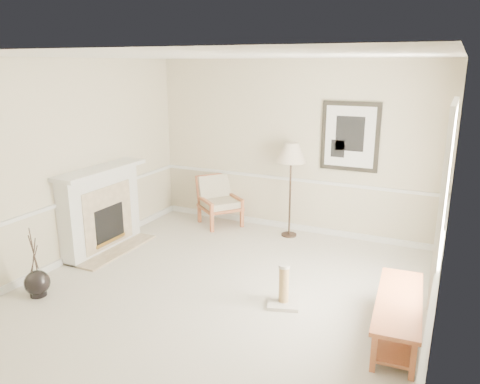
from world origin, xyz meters
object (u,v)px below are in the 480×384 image
object	(u,v)px
armchair	(218,198)
floor_lamp	(291,155)
floor_vase	(37,283)
scratching_post	(284,292)
bench	(398,312)

from	to	relation	value
armchair	floor_lamp	bearing A→B (deg)	-54.42
floor_lamp	floor_vase	bearing A→B (deg)	-122.23
floor_lamp	scratching_post	bearing A→B (deg)	-71.95
armchair	scratching_post	bearing A→B (deg)	-99.38
floor_vase	floor_lamp	bearing A→B (deg)	57.77
armchair	floor_vase	bearing A→B (deg)	-153.95
floor_vase	scratching_post	xyz separation A→B (m)	(2.86, 1.11, -0.00)
armchair	floor_lamp	xyz separation A→B (m)	(1.39, -0.06, 0.91)
floor_vase	scratching_post	bearing A→B (deg)	21.20
floor_vase	armchair	bearing A→B (deg)	77.95
armchair	bench	bearing A→B (deg)	-87.14
floor_vase	bench	distance (m)	4.30
floor_vase	floor_lamp	size ratio (longest dim) A/B	0.58
bench	armchair	bearing A→B (deg)	144.76
scratching_post	armchair	bearing A→B (deg)	132.52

